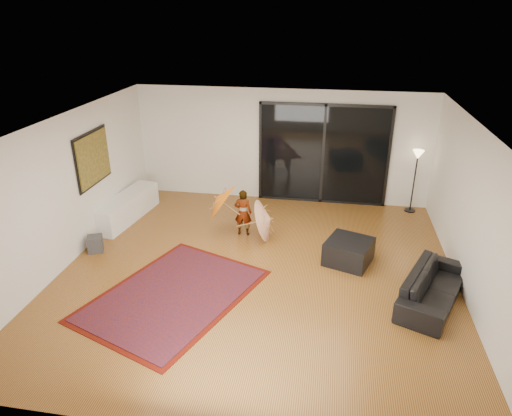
% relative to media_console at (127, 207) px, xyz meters
% --- Properties ---
extents(floor, '(7.00, 7.00, 0.00)m').
position_rel_media_console_xyz_m(floor, '(3.25, -1.74, -0.28)').
color(floor, '#9B652A').
rests_on(floor, ground).
extents(ceiling, '(7.00, 7.00, 0.00)m').
position_rel_media_console_xyz_m(ceiling, '(3.25, -1.74, 2.42)').
color(ceiling, white).
rests_on(ceiling, wall_back).
extents(wall_back, '(7.00, 0.00, 7.00)m').
position_rel_media_console_xyz_m(wall_back, '(3.25, 1.76, 1.07)').
color(wall_back, silver).
rests_on(wall_back, floor).
extents(wall_front, '(7.00, 0.00, 7.00)m').
position_rel_media_console_xyz_m(wall_front, '(3.25, -5.24, 1.07)').
color(wall_front, silver).
rests_on(wall_front, floor).
extents(wall_left, '(0.00, 7.00, 7.00)m').
position_rel_media_console_xyz_m(wall_left, '(-0.25, -1.74, 1.07)').
color(wall_left, silver).
rests_on(wall_left, floor).
extents(wall_right, '(0.00, 7.00, 7.00)m').
position_rel_media_console_xyz_m(wall_right, '(6.75, -1.74, 1.07)').
color(wall_right, silver).
rests_on(wall_right, floor).
extents(sliding_door, '(3.06, 0.07, 2.40)m').
position_rel_media_console_xyz_m(sliding_door, '(4.25, 1.73, 0.92)').
color(sliding_door, black).
rests_on(sliding_door, wall_back).
extents(painting, '(0.04, 1.28, 1.08)m').
position_rel_media_console_xyz_m(painting, '(-0.21, -0.74, 1.37)').
color(painting, black).
rests_on(painting, wall_left).
extents(media_console, '(0.76, 2.03, 0.55)m').
position_rel_media_console_xyz_m(media_console, '(0.00, 0.00, 0.00)').
color(media_console, white).
rests_on(media_console, floor).
extents(speaker, '(0.36, 0.36, 0.32)m').
position_rel_media_console_xyz_m(speaker, '(0.00, -1.51, -0.12)').
color(speaker, '#424244').
rests_on(speaker, floor).
extents(persian_rug, '(3.02, 3.50, 0.02)m').
position_rel_media_console_xyz_m(persian_rug, '(2.00, -2.69, -0.27)').
color(persian_rug, '#4E0E06').
rests_on(persian_rug, floor).
extents(sofa, '(1.40, 1.98, 0.54)m').
position_rel_media_console_xyz_m(sofa, '(6.20, -2.14, -0.01)').
color(sofa, black).
rests_on(sofa, floor).
extents(ottoman, '(1.00, 1.00, 0.45)m').
position_rel_media_console_xyz_m(ottoman, '(4.88, -1.10, -0.05)').
color(ottoman, black).
rests_on(ottoman, floor).
extents(floor_lamp, '(0.25, 0.25, 1.48)m').
position_rel_media_console_xyz_m(floor_lamp, '(6.35, 1.51, 0.89)').
color(floor_lamp, black).
rests_on(floor_lamp, floor).
extents(child, '(0.37, 0.24, 1.00)m').
position_rel_media_console_xyz_m(child, '(2.72, -0.31, 0.22)').
color(child, '#999999').
rests_on(child, floor).
extents(parasol_orange, '(0.62, 0.83, 0.88)m').
position_rel_media_console_xyz_m(parasol_orange, '(2.17, -0.36, 0.46)').
color(parasol_orange, orange).
rests_on(parasol_orange, child).
extents(parasol_white, '(0.53, 0.88, 0.91)m').
position_rel_media_console_xyz_m(parasol_white, '(3.32, -0.46, 0.23)').
color(parasol_white, silver).
rests_on(parasol_white, floor).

